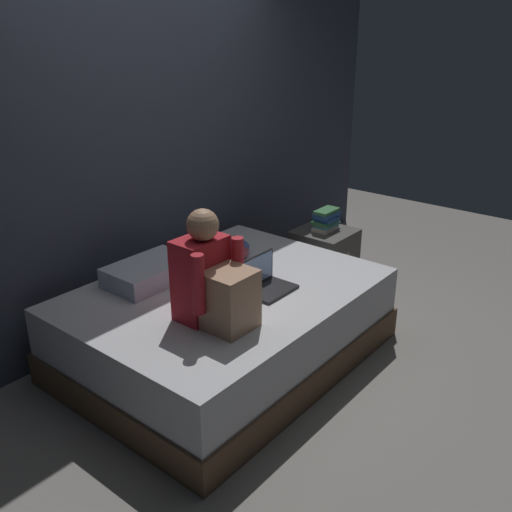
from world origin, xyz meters
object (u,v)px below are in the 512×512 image
Objects in this scene: person_sitting at (212,280)px; book_stack at (326,220)px; pillow at (150,272)px; bed at (226,323)px; clothes_pile at (238,250)px; laptop at (265,282)px; nightstand at (324,260)px.

person_sitting is 2.82× the size of book_stack.
person_sitting is 0.72m from pillow.
clothes_pile is at bearing 31.96° from bed.
laptop is at bearing -122.28° from clothes_pile.
book_stack is at bearing -13.49° from clothes_pile.
clothes_pile reaches higher than nightstand.
nightstand is at bearing -13.81° from pillow.
bed is 1.37m from book_stack.
bed is 3.78× the size of nightstand.
pillow is 0.71m from clothes_pile.
clothes_pile is at bearing 57.72° from laptop.
bed is at bearing 33.20° from person_sitting.
pillow reaches higher than bed.
nightstand is 0.81× the size of person_sitting.
nightstand is 0.35m from book_stack.
person_sitting is at bearing -169.45° from nightstand.
pillow is (-1.53, 0.38, 0.32)m from nightstand.
book_stack is 0.97× the size of clothes_pile.
laptop is at bearing -57.28° from bed.
pillow is 2.33× the size of clothes_pile.
laptop reaches higher than pillow.
person_sitting is at bearing -169.37° from book_stack.
clothes_pile is at bearing 166.51° from book_stack.
nightstand is 2.20× the size of clothes_pile.
bed is 8.31× the size of clothes_pile.
person_sitting is 0.54m from laptop.
bed is 3.57× the size of pillow.
nightstand reaches higher than bed.
person_sitting reaches higher than clothes_pile.
laptop reaches higher than nightstand.
person_sitting is at bearing -147.48° from clothes_pile.
bed is 0.62m from clothes_pile.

